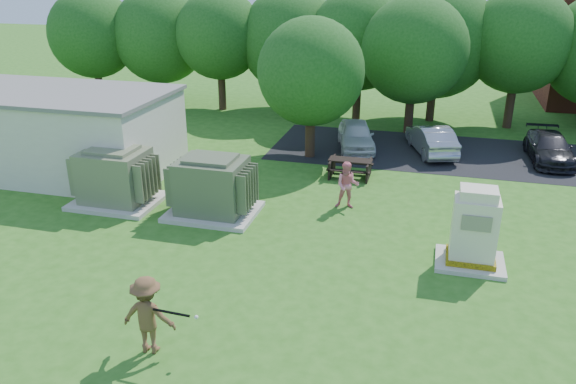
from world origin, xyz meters
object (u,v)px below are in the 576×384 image
(picnic_table, at_px, (350,166))
(batter, at_px, (148,315))
(car_white, at_px, (356,135))
(car_silver_a, at_px, (431,139))
(transformer_left, at_px, (115,178))
(transformer_right, at_px, (212,188))
(person_at_picnic, at_px, (347,185))
(generator_cabinet, at_px, (474,232))
(person_by_generator, at_px, (459,234))
(car_dark, at_px, (549,148))

(picnic_table, relative_size, batter, 0.94)
(picnic_table, xyz_separation_m, car_white, (-0.35, 3.82, 0.19))
(car_silver_a, bearing_deg, transformer_left, 21.04)
(transformer_right, bearing_deg, car_silver_a, 51.68)
(person_at_picnic, bearing_deg, car_white, 89.69)
(generator_cabinet, xyz_separation_m, car_silver_a, (-1.42, 10.27, -0.37))
(batter, height_order, person_by_generator, batter)
(generator_cabinet, distance_m, person_by_generator, 0.55)
(transformer_right, height_order, picnic_table, transformer_right)
(batter, height_order, car_white, batter)
(transformer_right, xyz_separation_m, person_at_picnic, (4.35, 1.72, -0.12))
(transformer_left, bearing_deg, car_silver_a, 39.65)
(transformer_left, relative_size, transformer_right, 1.00)
(picnic_table, distance_m, batter, 12.39)
(car_white, relative_size, car_dark, 0.93)
(picnic_table, bearing_deg, car_dark, 27.75)
(transformer_right, distance_m, car_dark, 15.08)
(person_by_generator, relative_size, car_dark, 0.36)
(transformer_right, relative_size, person_at_picnic, 1.77)
(picnic_table, height_order, car_white, car_white)
(person_at_picnic, distance_m, car_silver_a, 7.65)
(picnic_table, relative_size, car_white, 0.45)
(transformer_left, distance_m, car_dark, 18.17)
(car_white, xyz_separation_m, car_dark, (8.42, 0.43, -0.06))
(batter, distance_m, person_at_picnic, 9.45)
(transformer_right, bearing_deg, generator_cabinet, -9.29)
(picnic_table, relative_size, person_by_generator, 1.16)
(transformer_left, xyz_separation_m, picnic_table, (7.67, 4.84, -0.51))
(picnic_table, relative_size, car_dark, 0.42)
(batter, bearing_deg, person_at_picnic, -112.45)
(transformer_right, relative_size, person_by_generator, 2.01)
(generator_cabinet, relative_size, car_white, 0.61)
(transformer_right, height_order, person_at_picnic, transformer_right)
(generator_cabinet, xyz_separation_m, car_dark, (3.59, 10.47, -0.43))
(transformer_right, xyz_separation_m, car_dark, (12.03, 9.09, -0.38))
(batter, bearing_deg, car_silver_a, -113.61)
(person_at_picnic, bearing_deg, person_by_generator, -42.93)
(person_by_generator, relative_size, car_white, 0.39)
(person_by_generator, bearing_deg, batter, 51.98)
(batter, xyz_separation_m, person_by_generator, (6.64, 6.22, -0.18))
(car_dark, bearing_deg, picnic_table, -155.13)
(generator_cabinet, bearing_deg, transformer_right, 170.71)
(transformer_left, distance_m, transformer_right, 3.70)
(car_silver_a, bearing_deg, batter, 52.40)
(car_silver_a, height_order, car_dark, car_silver_a)
(transformer_right, xyz_separation_m, car_silver_a, (7.02, 8.89, -0.32))
(transformer_left, height_order, person_by_generator, transformer_left)
(transformer_right, relative_size, car_white, 0.78)
(car_dark, bearing_deg, car_silver_a, 179.38)
(transformer_left, height_order, transformer_right, same)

